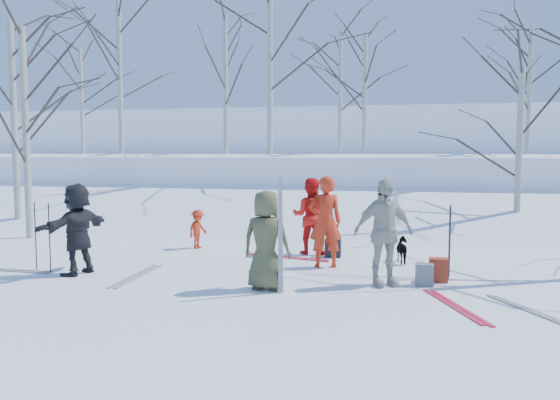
% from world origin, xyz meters
% --- Properties ---
extents(ground, '(120.00, 120.00, 0.00)m').
position_xyz_m(ground, '(0.00, 0.00, 0.00)').
color(ground, white).
rests_on(ground, ground).
extents(snow_ramp, '(70.00, 9.49, 4.12)m').
position_xyz_m(snow_ramp, '(0.00, 7.00, 0.15)').
color(snow_ramp, white).
rests_on(snow_ramp, ground).
extents(snow_plateau, '(70.00, 18.00, 2.20)m').
position_xyz_m(snow_plateau, '(0.00, 17.00, 1.00)').
color(snow_plateau, white).
rests_on(snow_plateau, ground).
extents(far_hill, '(90.00, 30.00, 6.00)m').
position_xyz_m(far_hill, '(0.00, 38.00, 2.00)').
color(far_hill, white).
rests_on(far_hill, ground).
extents(skier_olive_center, '(0.86, 0.61, 1.66)m').
position_xyz_m(skier_olive_center, '(0.24, -0.75, 0.83)').
color(skier_olive_center, '#444529').
rests_on(skier_olive_center, ground).
extents(skier_red_north, '(0.76, 0.60, 1.82)m').
position_xyz_m(skier_red_north, '(0.98, 1.22, 0.91)').
color(skier_red_north, red).
rests_on(skier_red_north, ground).
extents(skier_redor_behind, '(0.84, 0.66, 1.71)m').
position_xyz_m(skier_redor_behind, '(0.47, 2.59, 0.86)').
color(skier_redor_behind, red).
rests_on(skier_redor_behind, ground).
extents(skier_red_seated, '(0.51, 0.67, 0.93)m').
position_xyz_m(skier_red_seated, '(-2.24, 2.69, 0.46)').
color(skier_red_seated, red).
rests_on(skier_red_seated, ground).
extents(skier_cream_east, '(1.17, 0.91, 1.85)m').
position_xyz_m(skier_cream_east, '(2.14, -0.08, 0.92)').
color(skier_cream_east, beige).
rests_on(skier_cream_east, ground).
extents(skier_grey_west, '(0.90, 1.67, 1.71)m').
position_xyz_m(skier_grey_west, '(-3.47, -0.37, 0.86)').
color(skier_grey_west, black).
rests_on(skier_grey_west, ground).
extents(dog, '(0.44, 0.68, 0.53)m').
position_xyz_m(dog, '(2.53, 1.96, 0.27)').
color(dog, black).
rests_on(dog, ground).
extents(upright_ski_left, '(0.09, 0.16, 1.90)m').
position_xyz_m(upright_ski_left, '(0.53, -0.98, 0.95)').
color(upright_ski_left, silver).
rests_on(upright_ski_left, ground).
extents(upright_ski_right, '(0.09, 0.23, 1.89)m').
position_xyz_m(upright_ski_right, '(0.53, -0.96, 0.95)').
color(upright_ski_right, silver).
rests_on(upright_ski_right, ground).
extents(ski_pair_a, '(1.44, 2.03, 0.02)m').
position_xyz_m(ski_pair_a, '(3.22, -1.19, 0.01)').
color(ski_pair_a, red).
rests_on(ski_pair_a, ground).
extents(ski_pair_b, '(0.25, 1.90, 0.02)m').
position_xyz_m(ski_pair_b, '(-2.32, -0.32, 0.01)').
color(ski_pair_b, silver).
rests_on(ski_pair_b, ground).
extents(ski_pair_c, '(1.79, 2.07, 0.02)m').
position_xyz_m(ski_pair_c, '(4.30, -1.29, 0.01)').
color(ski_pair_c, silver).
rests_on(ski_pair_c, ground).
extents(ski_pair_d, '(0.29, 1.91, 0.02)m').
position_xyz_m(ski_pair_d, '(-5.00, -0.38, 0.01)').
color(ski_pair_d, silver).
rests_on(ski_pair_d, ground).
extents(ski_pair_e, '(1.08, 1.99, 0.02)m').
position_xyz_m(ski_pair_e, '(0.06, 1.99, 0.01)').
color(ski_pair_e, red).
rests_on(ski_pair_e, ground).
extents(ski_pole_a, '(0.02, 0.02, 1.34)m').
position_xyz_m(ski_pole_a, '(-4.06, -0.37, 0.67)').
color(ski_pole_a, black).
rests_on(ski_pole_a, ground).
extents(ski_pole_b, '(0.02, 0.02, 1.34)m').
position_xyz_m(ski_pole_b, '(-4.45, -0.26, 0.67)').
color(ski_pole_b, black).
rests_on(ski_pole_b, ground).
extents(ski_pole_c, '(0.02, 0.02, 1.34)m').
position_xyz_m(ski_pole_c, '(0.72, 2.64, 0.67)').
color(ski_pole_c, black).
rests_on(ski_pole_c, ground).
extents(ski_pole_d, '(0.02, 0.02, 1.34)m').
position_xyz_m(ski_pole_d, '(3.27, 0.50, 0.67)').
color(ski_pole_d, black).
rests_on(ski_pole_d, ground).
extents(ski_pole_e, '(0.02, 0.02, 1.34)m').
position_xyz_m(ski_pole_e, '(3.31, 0.80, 0.67)').
color(ski_pole_e, black).
rests_on(ski_pole_e, ground).
extents(ski_pole_f, '(0.02, 0.02, 1.34)m').
position_xyz_m(ski_pole_f, '(0.64, 2.45, 0.67)').
color(ski_pole_f, black).
rests_on(ski_pole_f, ground).
extents(backpack_red, '(0.32, 0.22, 0.42)m').
position_xyz_m(backpack_red, '(3.09, 0.40, 0.21)').
color(backpack_red, '#9A2F17').
rests_on(backpack_red, ground).
extents(backpack_grey, '(0.30, 0.20, 0.38)m').
position_xyz_m(backpack_grey, '(2.84, 0.05, 0.19)').
color(backpack_grey, slate).
rests_on(backpack_grey, ground).
extents(backpack_dark, '(0.34, 0.24, 0.40)m').
position_xyz_m(backpack_dark, '(1.02, 2.29, 0.20)').
color(backpack_dark, black).
rests_on(backpack_dark, ground).
extents(birch_plateau_a, '(4.61, 4.61, 5.72)m').
position_xyz_m(birch_plateau_a, '(-4.60, 12.42, 5.06)').
color(birch_plateau_a, silver).
rests_on(birch_plateau_a, snow_plateau).
extents(birch_plateau_b, '(5.13, 5.13, 6.47)m').
position_xyz_m(birch_plateau_b, '(-2.10, 9.73, 5.44)').
color(birch_plateau_b, silver).
rests_on(birch_plateau_b, snow_plateau).
extents(birch_plateau_c, '(3.90, 3.90, 4.71)m').
position_xyz_m(birch_plateau_c, '(7.16, 12.61, 4.56)').
color(birch_plateau_c, silver).
rests_on(birch_plateau_c, snow_plateau).
extents(birch_plateau_d, '(4.46, 4.46, 5.52)m').
position_xyz_m(birch_plateau_d, '(-0.19, 15.70, 4.96)').
color(birch_plateau_d, silver).
rests_on(birch_plateau_d, snow_plateau).
extents(birch_plateau_e, '(3.89, 3.89, 4.70)m').
position_xyz_m(birch_plateau_e, '(1.08, 12.66, 4.55)').
color(birch_plateau_e, silver).
rests_on(birch_plateau_e, snow_plateau).
extents(birch_plateau_f, '(4.16, 4.16, 5.09)m').
position_xyz_m(birch_plateau_f, '(-12.55, 14.61, 4.75)').
color(birch_plateau_f, silver).
rests_on(birch_plateau_f, snow_plateau).
extents(birch_plateau_i, '(5.17, 5.17, 6.53)m').
position_xyz_m(birch_plateau_i, '(-8.87, 11.53, 5.47)').
color(birch_plateau_i, silver).
rests_on(birch_plateau_i, snow_plateau).
extents(birch_edge_a, '(4.48, 4.48, 5.54)m').
position_xyz_m(birch_edge_a, '(-7.23, 3.31, 2.77)').
color(birch_edge_a, silver).
rests_on(birch_edge_a, ground).
extents(birch_edge_d, '(4.90, 4.90, 6.14)m').
position_xyz_m(birch_edge_d, '(-8.89, 5.02, 3.07)').
color(birch_edge_d, silver).
rests_on(birch_edge_d, ground).
extents(birch_edge_e, '(3.79, 3.79, 4.55)m').
position_xyz_m(birch_edge_e, '(5.58, 6.33, 2.28)').
color(birch_edge_e, silver).
rests_on(birch_edge_e, ground).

